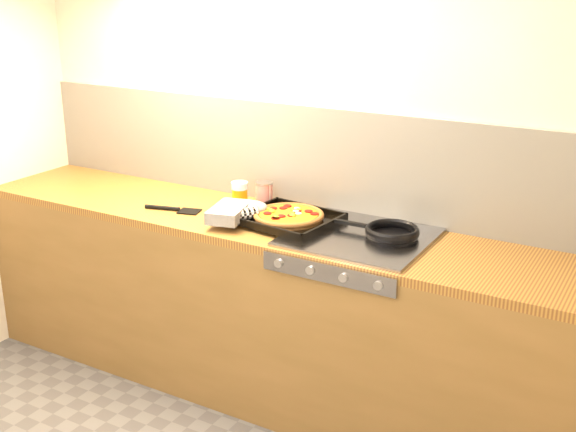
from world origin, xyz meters
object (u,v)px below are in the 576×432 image
Objects in this scene: frying_pan at (391,232)px; juice_glass at (240,195)px; pizza_on_tray at (273,215)px; tomato_can at (264,194)px.

juice_glass reaches higher than frying_pan.
frying_pan is 2.94× the size of juice_glass.
juice_glass is (-0.81, 0.04, 0.03)m from frying_pan.
frying_pan is (0.55, 0.08, -0.01)m from pizza_on_tray.
juice_glass is (-0.26, 0.12, 0.02)m from pizza_on_tray.
frying_pan is 0.74m from tomato_can.
juice_glass is (-0.08, -0.09, 0.01)m from tomato_can.
tomato_can is 0.12m from juice_glass.
tomato_can is (-0.73, 0.13, 0.03)m from frying_pan.
tomato_can reaches higher than frying_pan.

